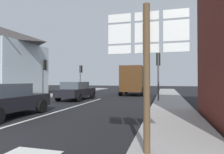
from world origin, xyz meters
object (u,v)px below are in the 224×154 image
delivery_truck (133,80)px  traffic_light_far_left (81,73)px  traffic_light_near_right (158,66)px  sedan_near (4,100)px  route_sign_post (147,62)px  traffic_light_near_left (44,70)px  sedan_far (76,91)px

delivery_truck → traffic_light_far_left: traffic_light_far_left is taller
traffic_light_near_right → sedan_near: bearing=-129.4°
route_sign_post → traffic_light_near_left: size_ratio=0.95×
route_sign_post → traffic_light_near_right: traffic_light_near_right is taller
sedan_far → traffic_light_near_right: size_ratio=1.18×
sedan_far → delivery_truck: delivery_truck is taller
traffic_light_near_right → traffic_light_near_left: bearing=178.3°
sedan_far → traffic_light_far_left: size_ratio=1.23×
route_sign_post → traffic_light_far_left: bearing=117.8°
delivery_truck → sedan_far: bearing=-120.2°
sedan_near → traffic_light_far_left: 16.15m
delivery_truck → route_sign_post: bearing=-80.2°
sedan_far → delivery_truck: 7.42m
sedan_far → delivery_truck: bearing=59.8°
delivery_truck → traffic_light_far_left: bearing=166.7°
sedan_far → traffic_light_near_left: traffic_light_near_left is taller
traffic_light_far_left → sedan_near: bearing=-77.6°
delivery_truck → traffic_light_near_right: traffic_light_near_right is taller
sedan_far → traffic_light_near_right: bearing=-0.3°
sedan_near → traffic_light_near_left: traffic_light_near_left is taller
sedan_near → traffic_light_near_right: bearing=50.6°
route_sign_post → traffic_light_near_right: size_ratio=0.89×
sedan_far → route_sign_post: route_sign_post is taller
sedan_far → route_sign_post: size_ratio=1.32×
traffic_light_far_left → traffic_light_near_right: traffic_light_near_right is taller
route_sign_post → traffic_light_far_left: (-9.83, 18.61, 0.54)m
route_sign_post → traffic_light_near_left: 14.66m
delivery_truck → traffic_light_far_left: (-6.89, 1.63, 0.90)m
route_sign_post → traffic_light_near_right: (-0.10, 10.57, 0.65)m
sedan_far → route_sign_post: (6.64, -10.61, 1.24)m
traffic_light_near_right → delivery_truck: bearing=113.9°
traffic_light_near_right → traffic_light_far_left: bearing=140.4°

